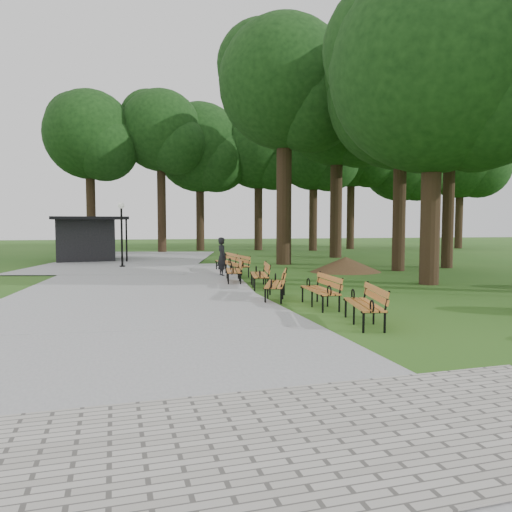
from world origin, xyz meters
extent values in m
plane|color=#265217|center=(0.00, 0.00, 0.00)|extent=(100.00, 100.00, 0.00)
cube|color=gray|center=(-4.00, 3.00, 0.03)|extent=(12.00, 38.00, 0.06)
cube|color=#9E9991|center=(-1.50, -10.50, 0.00)|extent=(8.27, 3.82, 0.02)
imported|color=black|center=(-0.64, 5.06, 0.81)|extent=(0.52, 0.67, 1.63)
cylinder|color=black|center=(-5.10, 9.79, 1.49)|extent=(0.10, 0.10, 2.99)
sphere|color=white|center=(-5.10, 9.79, 3.08)|extent=(0.32, 0.32, 0.32)
cone|color=#47301C|center=(5.08, 5.84, 0.34)|extent=(2.72, 2.72, 0.69)
cylinder|color=black|center=(6.49, 1.10, 3.52)|extent=(0.70, 0.70, 7.05)
sphere|color=black|center=(6.49, 1.10, 7.71)|extent=(7.41, 7.41, 7.41)
cylinder|color=black|center=(7.70, 5.96, 3.68)|extent=(0.60, 0.60, 7.35)
sphere|color=black|center=(7.70, 5.96, 8.04)|extent=(6.74, 6.74, 6.74)
cylinder|color=black|center=(3.24, 10.24, 4.36)|extent=(0.80, 0.80, 8.71)
sphere|color=black|center=(3.24, 10.24, 9.53)|extent=(6.90, 6.90, 6.90)
cylinder|color=black|center=(7.68, 14.55, 4.30)|extent=(0.76, 0.76, 8.59)
sphere|color=black|center=(7.68, 14.55, 9.40)|extent=(7.20, 7.20, 7.20)
cylinder|color=black|center=(10.74, 6.87, 3.49)|extent=(0.56, 0.56, 6.99)
sphere|color=black|center=(10.74, 6.87, 7.64)|extent=(5.68, 5.68, 5.68)
camera|label=1|loc=(-2.86, -15.20, 2.27)|focal=34.32mm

